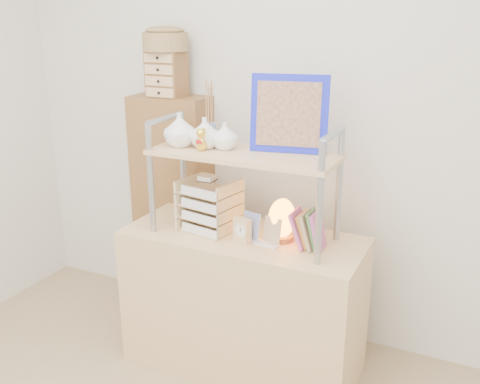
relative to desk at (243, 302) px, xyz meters
The scene contains 10 objects.
room_shell 1.55m from the desk, 90.00° to the right, with size 3.42×3.41×2.61m.
desk is the anchor object (origin of this frame).
cabinet 0.80m from the desk, 150.00° to the left, with size 0.45×0.24×1.35m, color brown.
hutch 0.81m from the desk, 168.04° to the left, with size 0.90×0.34×0.78m.
letter_tray 0.53m from the desk, behind, with size 0.27×0.26×0.29m.
salt_lamp 0.52m from the desk, ahead, with size 0.14×0.13×0.21m.
desk_clock 0.45m from the desk, 67.01° to the right, with size 0.10×0.06×0.13m.
postcard_stand 0.43m from the desk, 22.45° to the right, with size 0.21×0.10×0.14m.
drawer_chest 1.32m from the desk, 151.51° to the left, with size 0.20×0.16×0.25m.
woven_basket 1.47m from the desk, 151.36° to the left, with size 0.25×0.25×0.10m, color brown.
Camera 1 is at (1.05, -1.02, 1.78)m, focal length 40.00 mm.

